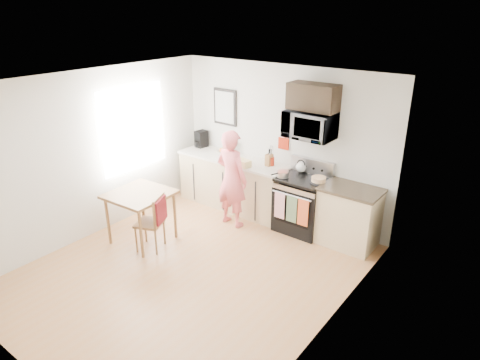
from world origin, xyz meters
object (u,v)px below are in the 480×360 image
Objects in this scene: dining_table at (140,199)px; chair at (156,216)px; microwave at (310,125)px; range at (302,205)px; cake at (319,180)px; person at (232,179)px.

chair is (0.39, -0.04, -0.16)m from dining_table.
range is at bearing -89.94° from microwave.
range is 4.31× the size of cake.
chair is at bearing -127.43° from range.
chair is 3.27× the size of cake.
range is at bearing -149.57° from person.
cake is (1.69, 1.81, 0.40)m from chair.
dining_table is 0.42m from chair.
dining_table is (-0.77, -1.29, -0.10)m from person.
range is 2.33m from chair.
microwave is at bearing -145.16° from person.
range is 1.22m from person.
microwave is 1.53m from person.
cake is (0.28, -0.14, -0.79)m from microwave.
microwave is at bearing 46.73° from dining_table.
dining_table is (-1.80, -1.81, 0.29)m from range.
dining_table is 2.75m from cake.
microwave is at bearing 90.06° from range.
range reaches higher than dining_table.
person is at bearing 50.57° from chair.
chair is at bearing -5.43° from dining_table.
cake is (1.32, 0.49, 0.14)m from person.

